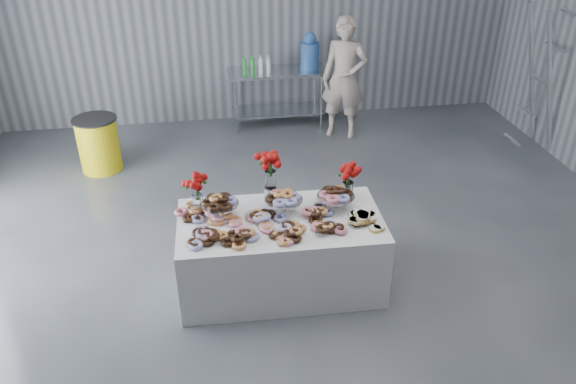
% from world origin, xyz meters
% --- Properties ---
extents(ground, '(9.00, 9.00, 0.00)m').
position_xyz_m(ground, '(0.00, 0.00, 0.00)').
color(ground, '#373A3F').
rests_on(ground, ground).
extents(room_walls, '(8.04, 9.04, 4.02)m').
position_xyz_m(room_walls, '(-0.27, 0.07, 2.64)').
color(room_walls, gray).
rests_on(room_walls, ground).
extents(display_table, '(1.93, 1.05, 0.75)m').
position_xyz_m(display_table, '(-0.26, 0.20, 0.38)').
color(display_table, white).
rests_on(display_table, ground).
extents(prep_table, '(1.50, 0.60, 0.90)m').
position_xyz_m(prep_table, '(0.27, 4.10, 0.62)').
color(prep_table, silver).
rests_on(prep_table, ground).
extents(donut_mounds, '(1.83, 0.85, 0.09)m').
position_xyz_m(donut_mounds, '(-0.26, 0.15, 0.80)').
color(donut_mounds, '#CB794A').
rests_on(donut_mounds, display_table).
extents(cake_stand_left, '(0.36, 0.36, 0.17)m').
position_xyz_m(cake_stand_left, '(-0.80, 0.37, 0.89)').
color(cake_stand_left, silver).
rests_on(cake_stand_left, display_table).
extents(cake_stand_mid, '(0.36, 0.36, 0.17)m').
position_xyz_m(cake_stand_mid, '(-0.20, 0.35, 0.89)').
color(cake_stand_mid, silver).
rests_on(cake_stand_mid, display_table).
extents(cake_stand_right, '(0.36, 0.36, 0.17)m').
position_xyz_m(cake_stand_right, '(0.30, 0.34, 0.89)').
color(cake_stand_right, silver).
rests_on(cake_stand_right, display_table).
extents(danish_pile, '(0.48, 0.48, 0.11)m').
position_xyz_m(danish_pile, '(0.49, 0.03, 0.81)').
color(danish_pile, silver).
rests_on(danish_pile, display_table).
extents(bouquet_left, '(0.26, 0.26, 0.42)m').
position_xyz_m(bouquet_left, '(-1.00, 0.47, 1.05)').
color(bouquet_left, white).
rests_on(bouquet_left, display_table).
extents(bouquet_right, '(0.26, 0.26, 0.42)m').
position_xyz_m(bouquet_right, '(0.45, 0.49, 1.05)').
color(bouquet_right, white).
rests_on(bouquet_right, display_table).
extents(bouquet_center, '(0.26, 0.26, 0.57)m').
position_xyz_m(bouquet_center, '(-0.30, 0.56, 1.13)').
color(bouquet_center, silver).
rests_on(bouquet_center, display_table).
extents(water_jug, '(0.28, 0.28, 0.55)m').
position_xyz_m(water_jug, '(0.77, 4.10, 1.15)').
color(water_jug, '#3B70C8').
rests_on(water_jug, prep_table).
extents(drink_bottles, '(0.54, 0.08, 0.27)m').
position_xyz_m(drink_bottles, '(-0.05, 4.00, 1.04)').
color(drink_bottles, '#268C33').
rests_on(drink_bottles, prep_table).
extents(person, '(0.77, 0.64, 1.79)m').
position_xyz_m(person, '(1.19, 3.59, 0.89)').
color(person, '#CC8C93').
rests_on(person, ground).
extents(trash_barrel, '(0.58, 0.58, 0.74)m').
position_xyz_m(trash_barrel, '(-2.30, 2.99, 0.37)').
color(trash_barrel, yellow).
rests_on(trash_barrel, ground).
extents(stepladder, '(0.73, 0.51, 2.04)m').
position_xyz_m(stepladder, '(3.75, 2.72, 1.02)').
color(stepladder, silver).
rests_on(stepladder, ground).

